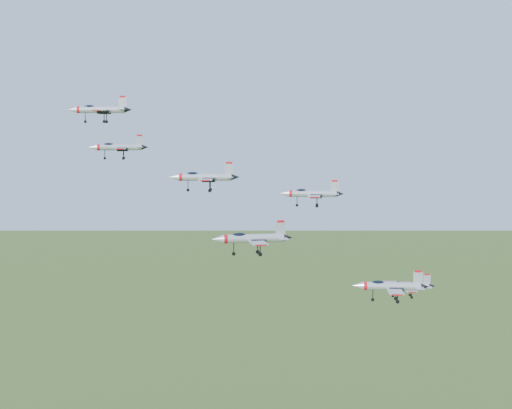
{
  "coord_description": "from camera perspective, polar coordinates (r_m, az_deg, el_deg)",
  "views": [
    {
      "loc": [
        22.43,
        -124.53,
        135.22
      ],
      "look_at": [
        10.96,
        -1.25,
        122.92
      ],
      "focal_mm": 50.0,
      "sensor_mm": 36.0,
      "label": 1
    }
  ],
  "objects": [
    {
      "name": "jet_left_low",
      "position": [
        130.03,
        4.42,
        0.89
      ],
      "size": [
        11.68,
        9.59,
        3.13
      ],
      "rotation": [
        0.0,
        0.0,
        0.01
      ],
      "color": "#B1B5BE"
    },
    {
      "name": "jet_right_high",
      "position": [
        109.38,
        -4.24,
        2.22
      ],
      "size": [
        10.92,
        9.07,
        2.92
      ],
      "rotation": [
        0.0,
        0.0,
        0.1
      ],
      "color": "#B1B5BE"
    },
    {
      "name": "jet_trail",
      "position": [
        123.08,
        10.64,
        -6.42
      ],
      "size": [
        12.94,
        10.64,
        3.47
      ],
      "rotation": [
        0.0,
        0.0,
        0.02
      ],
      "color": "#B1B5BE"
    },
    {
      "name": "jet_extra",
      "position": [
        140.73,
        11.88,
        -6.37
      ],
      "size": [
        11.12,
        9.17,
        2.97
      ],
      "rotation": [
        0.0,
        0.0,
        0.05
      ],
      "color": "#B1B5BE"
    },
    {
      "name": "jet_right_low",
      "position": [
        111.2,
        -0.38,
        -2.71
      ],
      "size": [
        12.72,
        10.78,
        3.44
      ],
      "rotation": [
        0.0,
        0.0,
        0.26
      ],
      "color": "#B1B5BE"
    },
    {
      "name": "jet_lead",
      "position": [
        141.81,
        -12.45,
        7.43
      ],
      "size": [
        12.51,
        10.39,
        3.34
      ],
      "rotation": [
        0.0,
        0.0,
        0.1
      ],
      "color": "#B1B5BE"
    },
    {
      "name": "jet_left_high",
      "position": [
        129.57,
        -11.01,
        4.53
      ],
      "size": [
        10.54,
        8.91,
        2.84
      ],
      "rotation": [
        0.0,
        0.0,
        0.24
      ],
      "color": "#B1B5BE"
    }
  ]
}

